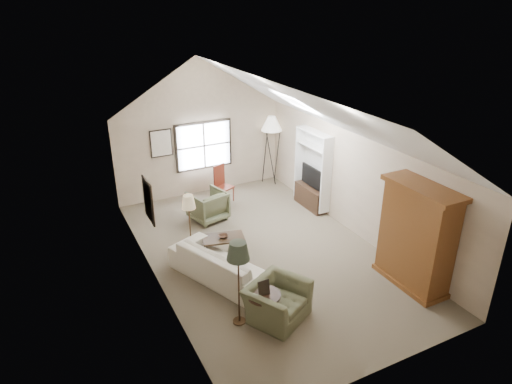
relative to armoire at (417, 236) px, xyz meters
name	(u,v)px	position (x,y,z in m)	size (l,w,h in m)	color
room_shell	(265,118)	(-2.18, 2.40, 2.11)	(5.01, 8.01, 4.00)	#695E4B
window	(204,146)	(-2.08, 6.36, 0.35)	(1.72, 0.08, 1.42)	black
skylight	(296,102)	(-0.88, 3.30, 2.12)	(0.80, 1.20, 0.52)	white
wall_art	(155,170)	(-4.06, 4.34, 0.63)	(1.97, 3.71, 0.88)	black
armoire	(417,236)	(0.00, 0.00, 0.00)	(0.60, 1.50, 2.20)	brown
tv_alcove	(313,169)	(0.16, 4.00, 0.05)	(0.32, 1.30, 2.10)	white
media_console	(310,197)	(0.14, 4.00, -0.80)	(0.34, 1.18, 0.60)	#382316
tv_panel	(312,177)	(0.14, 4.00, -0.18)	(0.05, 0.90, 0.55)	black
sofa	(224,264)	(-3.40, 1.88, -0.74)	(2.46, 0.96, 0.72)	beige
armchair_near	(277,301)	(-3.01, 0.30, -0.75)	(1.08, 0.95, 0.70)	#5D5D41
armchair_far	(208,206)	(-2.70, 4.59, -0.70)	(0.86, 0.88, 0.80)	#676C4B
coffee_table	(224,246)	(-3.05, 2.73, -0.86)	(0.94, 0.52, 0.48)	#322314
bowl	(223,236)	(-3.05, 2.73, -0.59)	(0.23, 0.23, 0.06)	#3E2519
side_table	(264,308)	(-3.30, 0.28, -0.79)	(0.62, 0.62, 0.62)	#322114
side_chair	(224,184)	(-1.86, 5.42, -0.56)	(0.42, 0.42, 1.08)	maroon
tripod_lamp	(271,149)	(0.02, 6.10, -0.01)	(0.63, 0.63, 2.17)	white
dark_lamp	(239,283)	(-3.70, 0.48, -0.24)	(0.41, 0.41, 1.72)	black
tan_lamp	(190,225)	(-3.70, 3.08, -0.33)	(0.31, 0.31, 1.54)	tan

